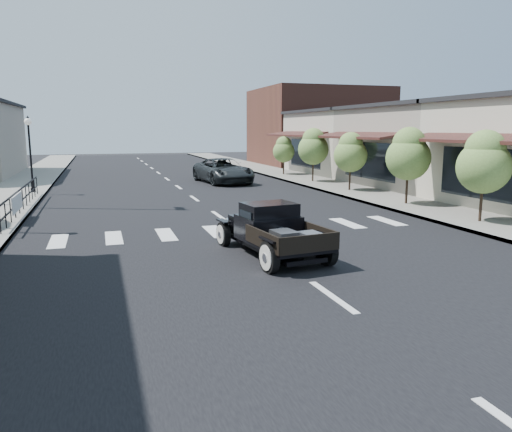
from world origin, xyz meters
name	(u,v)px	position (x,y,z in m)	size (l,w,h in m)	color
ground	(281,261)	(0.00, 0.00, 0.00)	(120.00, 120.00, 0.00)	black
road	(184,191)	(0.00, 15.00, 0.01)	(14.00, 80.00, 0.02)	black
road_markings	(203,205)	(0.00, 10.00, 0.00)	(12.00, 60.00, 0.06)	silver
sidewalk_left	(11,197)	(-8.50, 15.00, 0.07)	(3.00, 80.00, 0.15)	gray
sidewalk_right	(328,185)	(8.50, 15.00, 0.07)	(3.00, 80.00, 0.15)	gray
storefront_mid	(445,148)	(15.00, 13.00, 2.25)	(10.00, 9.00, 4.50)	gray
storefront_far	(367,144)	(15.00, 22.00, 2.25)	(10.00, 9.00, 4.50)	#BAB09D
far_building_right	(318,127)	(15.50, 32.00, 3.50)	(11.00, 10.00, 7.00)	brown
railing	(23,197)	(-7.30, 10.00, 0.65)	(0.08, 10.00, 1.00)	black
banner	(18,209)	(-7.22, 8.00, 0.45)	(0.04, 2.20, 0.60)	silver
lamp_post_c	(30,154)	(-7.60, 16.00, 2.07)	(0.36, 0.36, 3.84)	black
small_tree_a	(483,178)	(8.30, 2.38, 1.67)	(1.83, 1.83, 3.04)	olive
small_tree_b	(408,167)	(8.30, 6.81, 1.72)	(1.89, 1.89, 3.15)	olive
small_tree_c	(350,162)	(8.30, 11.96, 1.61)	(1.75, 1.75, 2.92)	olive
small_tree_d	(313,156)	(8.30, 16.75, 1.71)	(1.88, 1.88, 3.13)	olive
small_tree_e	(284,156)	(8.30, 21.88, 1.44)	(1.54, 1.54, 2.57)	olive
hotrod_pickup	(272,230)	(-0.06, 0.51, 0.72)	(1.93, 4.13, 1.43)	black
second_car	(223,171)	(3.04, 18.59, 0.76)	(2.52, 5.46, 1.52)	black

